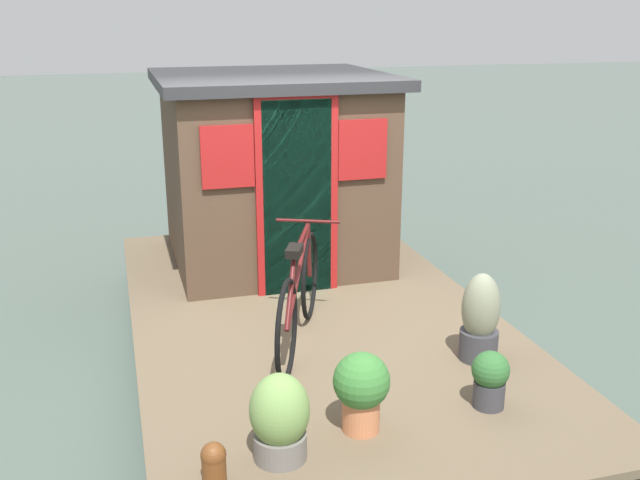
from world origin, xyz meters
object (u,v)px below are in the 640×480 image
houseboat_cabin (273,169)px  bicycle (299,296)px  potted_plant_ivy (490,378)px  potted_plant_fern (480,319)px  mooring_bollard (214,461)px  potted_plant_geranium (361,388)px  potted_plant_thyme (280,418)px

houseboat_cabin → bicycle: size_ratio=1.32×
houseboat_cabin → potted_plant_ivy: houseboat_cabin is taller
potted_plant_fern → mooring_bollard: (-0.90, 2.03, -0.19)m
bicycle → potted_plant_fern: (-0.58, -1.18, -0.09)m
potted_plant_fern → mooring_bollard: 2.23m
potted_plant_geranium → potted_plant_fern: bearing=-59.9°
potted_plant_thyme → houseboat_cabin: bearing=-12.1°
potted_plant_fern → potted_plant_ivy: bearing=158.0°
potted_plant_ivy → potted_plant_geranium: bearing=92.0°
houseboat_cabin → mooring_bollard: (-3.46, 1.11, -0.81)m
potted_plant_thyme → potted_plant_geranium: (0.14, -0.53, 0.03)m
bicycle → potted_plant_ivy: 1.53m
potted_plant_fern → potted_plant_ivy: 0.67m
bicycle → houseboat_cabin: bearing=-7.3°
houseboat_cabin → potted_plant_ivy: size_ratio=5.73×
houseboat_cabin → bicycle: 2.07m
potted_plant_thyme → potted_plant_ivy: (0.18, -1.39, -0.05)m
potted_plant_thyme → mooring_bollard: bearing=106.0°
mooring_bollard → potted_plant_fern: bearing=-66.0°
potted_plant_fern → bicycle: bearing=63.8°
potted_plant_fern → potted_plant_geranium: (-0.65, 1.12, -0.03)m
houseboat_cabin → potted_plant_geranium: (-3.21, 0.19, -0.65)m
potted_plant_thyme → potted_plant_geranium: potted_plant_thyme is taller
bicycle → potted_plant_thyme: (-1.37, 0.47, -0.14)m
potted_plant_fern → potted_plant_geranium: 1.29m
mooring_bollard → bicycle: bearing=-29.9°
potted_plant_ivy → bicycle: bearing=37.8°
potted_plant_fern → houseboat_cabin: bearing=19.8°
potted_plant_thyme → mooring_bollard: (-0.11, 0.39, -0.13)m
bicycle → potted_plant_thyme: bicycle is taller
potted_plant_ivy → potted_plant_geranium: (-0.03, 0.87, 0.08)m
bicycle → potted_plant_geranium: size_ratio=3.28×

